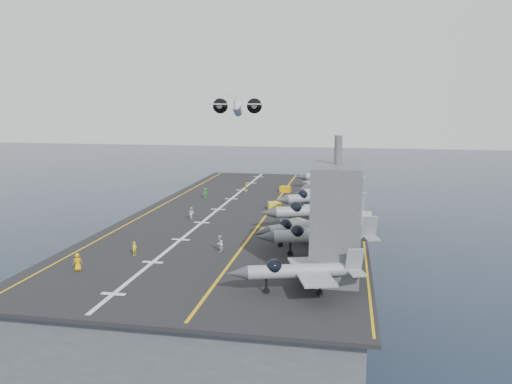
% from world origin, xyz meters
% --- Properties ---
extents(ground, '(500.00, 500.00, 0.00)m').
position_xyz_m(ground, '(0.00, 0.00, 0.00)').
color(ground, '#142135').
rests_on(ground, ground).
extents(hull, '(36.00, 90.00, 10.00)m').
position_xyz_m(hull, '(0.00, 0.00, 5.00)').
color(hull, '#56595E').
rests_on(hull, ground).
extents(flight_deck, '(38.00, 92.00, 0.40)m').
position_xyz_m(flight_deck, '(0.00, 0.00, 10.20)').
color(flight_deck, black).
rests_on(flight_deck, hull).
extents(foul_line, '(0.35, 90.00, 0.02)m').
position_xyz_m(foul_line, '(3.00, 0.00, 10.42)').
color(foul_line, gold).
rests_on(foul_line, flight_deck).
extents(landing_centerline, '(0.50, 90.00, 0.02)m').
position_xyz_m(landing_centerline, '(-6.00, 0.00, 10.42)').
color(landing_centerline, silver).
rests_on(landing_centerline, flight_deck).
extents(deck_edge_port, '(0.25, 90.00, 0.02)m').
position_xyz_m(deck_edge_port, '(-17.00, 0.00, 10.42)').
color(deck_edge_port, gold).
rests_on(deck_edge_port, flight_deck).
extents(deck_edge_stbd, '(0.25, 90.00, 0.02)m').
position_xyz_m(deck_edge_stbd, '(18.50, 0.00, 10.42)').
color(deck_edge_stbd, gold).
rests_on(deck_edge_stbd, flight_deck).
extents(island_superstructure, '(5.00, 10.00, 15.00)m').
position_xyz_m(island_superstructure, '(15.00, -30.00, 17.90)').
color(island_superstructure, '#56595E').
rests_on(island_superstructure, flight_deck).
extents(fighter_jet_0, '(15.23, 12.31, 4.59)m').
position_xyz_m(fighter_jet_0, '(12.11, -35.97, 12.70)').
color(fighter_jet_0, '#9DA5B0').
rests_on(fighter_jet_0, flight_deck).
extents(fighter_jet_1, '(16.60, 13.03, 5.09)m').
position_xyz_m(fighter_jet_1, '(13.43, -23.42, 12.95)').
color(fighter_jet_1, '#949BA4').
rests_on(fighter_jet_1, flight_deck).
extents(fighter_jet_2, '(16.40, 16.02, 4.78)m').
position_xyz_m(fighter_jet_2, '(10.65, -18.27, 12.79)').
color(fighter_jet_2, gray).
rests_on(fighter_jet_2, flight_deck).
extents(fighter_jet_3, '(18.38, 15.27, 5.46)m').
position_xyz_m(fighter_jet_3, '(12.03, -9.90, 13.13)').
color(fighter_jet_3, gray).
rests_on(fighter_jet_3, flight_deck).
extents(fighter_jet_4, '(18.01, 16.57, 5.20)m').
position_xyz_m(fighter_jet_4, '(11.47, 2.11, 13.00)').
color(fighter_jet_4, '#969DA6').
rests_on(fighter_jet_4, flight_deck).
extents(fighter_jet_5, '(15.11, 12.79, 4.45)m').
position_xyz_m(fighter_jet_5, '(13.20, 10.08, 12.63)').
color(fighter_jet_5, '#8D929A').
rests_on(fighter_jet_5, flight_deck).
extents(fighter_jet_6, '(17.31, 19.01, 5.50)m').
position_xyz_m(fighter_jet_6, '(12.13, 16.06, 13.15)').
color(fighter_jet_6, gray).
rests_on(fighter_jet_6, flight_deck).
extents(fighter_jet_7, '(17.48, 14.18, 5.26)m').
position_xyz_m(fighter_jet_7, '(13.09, 27.21, 13.03)').
color(fighter_jet_7, gray).
rests_on(fighter_jet_7, flight_deck).
extents(fighter_jet_8, '(15.06, 16.59, 4.80)m').
position_xyz_m(fighter_jet_8, '(13.43, 33.11, 12.80)').
color(fighter_jet_8, gray).
rests_on(fighter_jet_8, flight_deck).
extents(tow_cart_a, '(2.12, 1.70, 1.11)m').
position_xyz_m(tow_cart_a, '(5.30, -16.16, 10.95)').
color(tow_cart_a, yellow).
rests_on(tow_cart_a, flight_deck).
extents(tow_cart_b, '(2.60, 2.09, 1.35)m').
position_xyz_m(tow_cart_b, '(3.76, 1.80, 11.08)').
color(tow_cart_b, yellow).
rests_on(tow_cart_b, flight_deck).
extents(tow_cart_c, '(2.31, 1.73, 1.26)m').
position_xyz_m(tow_cart_c, '(3.39, 19.31, 11.03)').
color(tow_cart_c, '#DDA807').
rests_on(tow_cart_c, flight_deck).
extents(crew_0, '(1.43, 1.34, 1.98)m').
position_xyz_m(crew_0, '(-13.03, -34.23, 11.39)').
color(crew_0, '#F7B30A').
rests_on(crew_0, flight_deck).
extents(crew_1, '(1.06, 1.22, 1.72)m').
position_xyz_m(crew_1, '(-9.18, -27.80, 11.26)').
color(crew_1, yellow).
rests_on(crew_1, flight_deck).
extents(crew_2, '(1.44, 1.38, 2.01)m').
position_xyz_m(crew_2, '(-8.22, -8.20, 11.40)').
color(crew_2, silver).
rests_on(crew_2, flight_deck).
extents(crew_3, '(1.39, 1.44, 2.01)m').
position_xyz_m(crew_3, '(-11.13, 9.90, 11.40)').
color(crew_3, '#257C2A').
rests_on(crew_3, flight_deck).
extents(crew_4, '(1.04, 1.33, 1.98)m').
position_xyz_m(crew_4, '(-4.82, 18.38, 11.39)').
color(crew_4, yellow).
rests_on(crew_4, flight_deck).
extents(crew_7, '(0.92, 1.30, 2.07)m').
position_xyz_m(crew_7, '(0.63, -24.40, 11.43)').
color(crew_7, silver).
rests_on(crew_7, flight_deck).
extents(transport_plane, '(25.75, 19.69, 5.53)m').
position_xyz_m(transport_plane, '(-14.48, 53.44, 27.15)').
color(transport_plane, '#B9BBBD').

